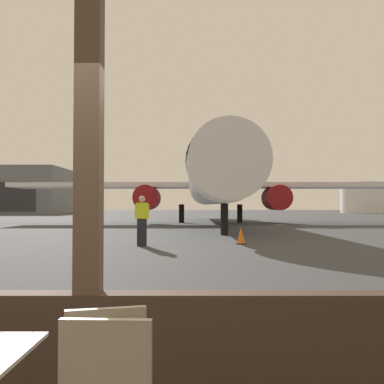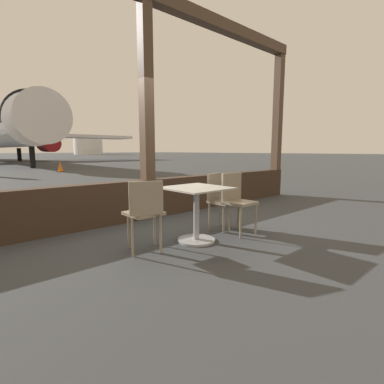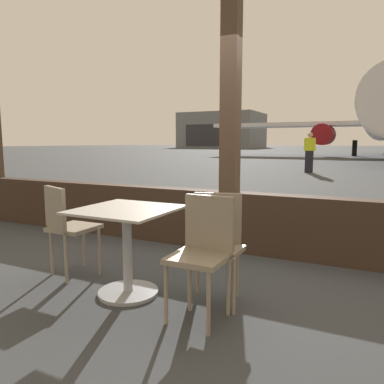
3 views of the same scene
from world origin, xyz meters
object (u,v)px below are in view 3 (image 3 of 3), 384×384
at_px(distant_hangar, 223,131).
at_px(ground_crew_worker, 309,152).
at_px(cafe_chair_window_right, 203,245).
at_px(cafe_chair_aisle_left, 216,238).
at_px(dining_table, 127,245).
at_px(cafe_chair_window_left, 66,222).

bearing_deg(distant_hangar, ground_crew_worker, -65.90).
relative_size(ground_crew_worker, distant_hangar, 0.09).
xyz_separation_m(cafe_chair_window_right, cafe_chair_aisle_left, (-0.03, 0.31, -0.02)).
bearing_deg(distant_hangar, dining_table, -69.15).
distance_m(dining_table, cafe_chair_window_right, 0.76).
distance_m(cafe_chair_window_left, ground_crew_worker, 13.98).
relative_size(dining_table, cafe_chair_aisle_left, 0.88).
height_order(cafe_chair_aisle_left, distant_hangar, distant_hangar).
xyz_separation_m(dining_table, cafe_chair_window_right, (0.75, -0.08, 0.11)).
height_order(dining_table, cafe_chair_aisle_left, cafe_chair_aisle_left).
bearing_deg(ground_crew_worker, dining_table, -87.50).
bearing_deg(cafe_chair_window_left, cafe_chair_aisle_left, 5.86).
height_order(cafe_chair_window_right, ground_crew_worker, ground_crew_worker).
bearing_deg(ground_crew_worker, distant_hangar, 114.10).
bearing_deg(cafe_chair_window_right, ground_crew_worker, 95.50).
bearing_deg(dining_table, cafe_chair_window_right, -5.81).
bearing_deg(cafe_chair_window_right, dining_table, 174.19).
bearing_deg(ground_crew_worker, cafe_chair_window_right, -84.50).
bearing_deg(distant_hangar, cafe_chair_window_right, -68.73).
relative_size(dining_table, cafe_chair_window_right, 0.86).
height_order(cafe_chair_window_left, cafe_chair_aisle_left, cafe_chair_window_left).
xyz_separation_m(dining_table, cafe_chair_window_left, (-0.77, 0.08, 0.11)).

